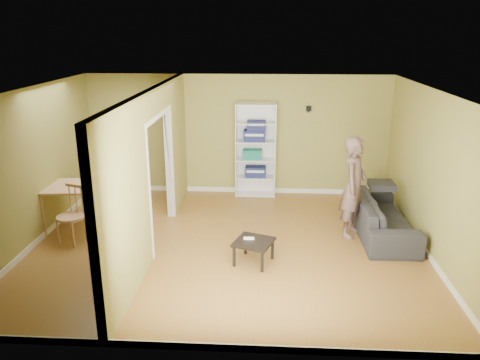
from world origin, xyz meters
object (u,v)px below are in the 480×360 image
person (354,179)px  chair_left (39,203)px  coffee_table (254,244)px  dining_table (82,189)px  sofa (382,211)px  bookshelf (256,150)px  chair_near (70,215)px  chair_far (101,192)px

person → chair_left: bearing=114.3°
person → coffee_table: (-1.69, -1.15, -0.73)m
coffee_table → dining_table: size_ratio=0.42×
sofa → coffee_table: (-2.24, -1.25, -0.11)m
bookshelf → coffee_table: 3.27m
coffee_table → chair_near: size_ratio=0.55×
person → bookshelf: size_ratio=1.03×
dining_table → chair_near: 0.69m
coffee_table → chair_near: chair_near is taller
person → chair_left: size_ratio=2.17×
dining_table → chair_left: size_ratio=1.36×
coffee_table → chair_near: (-3.11, 0.53, 0.19)m
chair_far → chair_left: bearing=42.2°
chair_left → chair_far: bearing=126.2°
chair_left → chair_far: chair_left is taller
chair_far → sofa: bearing=178.1°
person → chair_left: (-5.62, -0.03, -0.56)m
sofa → person: bearing=100.0°
sofa → bookshelf: bookshelf is taller
person → dining_table: 4.83m
chair_left → chair_far: size_ratio=1.04×
chair_near → chair_far: size_ratio=1.09×
sofa → chair_left: (-6.18, -0.13, 0.06)m
bookshelf → dining_table: size_ratio=1.55×
dining_table → chair_far: chair_far is taller
sofa → coffee_table: 2.57m
person → coffee_table: bearing=148.3°
bookshelf → coffee_table: size_ratio=3.67×
sofa → dining_table: sofa is taller
person → chair_left: person is taller
chair_near → dining_table: bearing=110.2°
person → bookshelf: bearing=64.6°
dining_table → chair_near: size_ratio=1.30×
person → chair_far: bearing=106.0°
sofa → chair_near: 5.40m
chair_near → chair_far: bearing=105.2°
bookshelf → dining_table: bearing=-146.8°
bookshelf → chair_far: size_ratio=2.20×
sofa → person: person is taller
chair_left → chair_near: (0.82, -0.59, 0.02)m
chair_left → chair_near: chair_near is taller
sofa → dining_table: (-5.37, -0.07, 0.32)m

